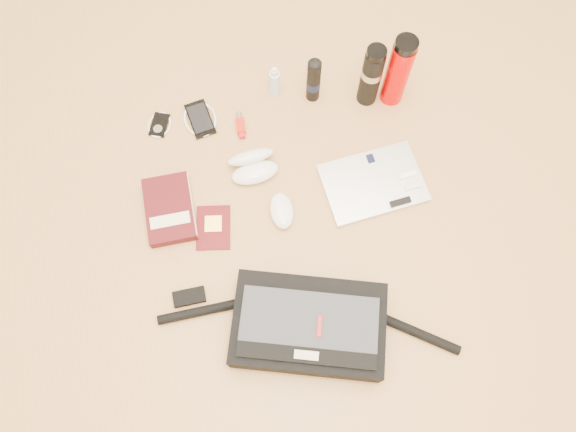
{
  "coord_description": "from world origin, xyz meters",
  "views": [
    {
      "loc": [
        -0.14,
        -0.53,
        1.59
      ],
      "look_at": [
        -0.04,
        0.04,
        0.06
      ],
      "focal_mm": 35.0,
      "sensor_mm": 36.0,
      "label": 1
    }
  ],
  "objects": [
    {
      "name": "messenger_bag",
      "position": [
        -0.04,
        -0.29,
        0.05
      ],
      "size": [
        0.82,
        0.36,
        0.12
      ],
      "rotation": [
        0.0,
        0.0,
        -0.28
      ],
      "color": "black",
      "rests_on": "ground"
    },
    {
      "name": "sunglasses_case",
      "position": [
        -0.11,
        0.23,
        0.03
      ],
      "size": [
        0.16,
        0.14,
        0.09
      ],
      "rotation": [
        0.0,
        0.0,
        0.11
      ],
      "color": "white",
      "rests_on": "ground"
    },
    {
      "name": "mouse",
      "position": [
        -0.05,
        0.07,
        0.02
      ],
      "size": [
        0.07,
        0.12,
        0.04
      ],
      "rotation": [
        0.0,
        0.0,
        -0.02
      ],
      "color": "white",
      "rests_on": "ground"
    },
    {
      "name": "laptop",
      "position": [
        0.25,
        0.11,
        0.01
      ],
      "size": [
        0.32,
        0.24,
        0.03
      ],
      "rotation": [
        0.0,
        0.0,
        0.11
      ],
      "color": "silver",
      "rests_on": "ground"
    },
    {
      "name": "passport",
      "position": [
        -0.26,
        0.06,
        0.0
      ],
      "size": [
        0.12,
        0.15,
        0.01
      ],
      "rotation": [
        0.0,
        0.0,
        -0.14
      ],
      "color": "#510B10",
      "rests_on": "ground"
    },
    {
      "name": "phone",
      "position": [
        -0.25,
        0.44,
        0.01
      ],
      "size": [
        0.12,
        0.14,
        0.01
      ],
      "rotation": [
        0.0,
        0.0,
        0.19
      ],
      "color": "black",
      "rests_on": "ground"
    },
    {
      "name": "book",
      "position": [
        -0.38,
        0.14,
        0.02
      ],
      "size": [
        0.15,
        0.22,
        0.04
      ],
      "rotation": [
        0.0,
        0.0,
        0.02
      ],
      "color": "#410C10",
      "rests_on": "ground"
    },
    {
      "name": "thermos_red",
      "position": [
        0.38,
        0.41,
        0.14
      ],
      "size": [
        0.09,
        0.09,
        0.28
      ],
      "rotation": [
        0.0,
        0.0,
        -0.32
      ],
      "color": "#CF0000",
      "rests_on": "ground"
    },
    {
      "name": "spray_bottle",
      "position": [
        0.0,
        0.5,
        0.06
      ],
      "size": [
        0.04,
        0.04,
        0.13
      ],
      "rotation": [
        0.0,
        0.0,
        -0.39
      ],
      "color": "#B0DCF3",
      "rests_on": "ground"
    },
    {
      "name": "ipod",
      "position": [
        -0.38,
        0.44,
        0.0
      ],
      "size": [
        0.1,
        0.1,
        0.01
      ],
      "rotation": [
        0.0,
        0.0,
        -0.35
      ],
      "color": "black",
      "rests_on": "ground"
    },
    {
      "name": "thermos_black",
      "position": [
        0.3,
        0.42,
        0.12
      ],
      "size": [
        0.08,
        0.08,
        0.25
      ],
      "rotation": [
        0.0,
        0.0,
        0.28
      ],
      "color": "black",
      "rests_on": "ground"
    },
    {
      "name": "aerosol_can",
      "position": [
        0.12,
        0.46,
        0.09
      ],
      "size": [
        0.05,
        0.05,
        0.19
      ],
      "rotation": [
        0.0,
        0.0,
        0.06
      ],
      "color": "black",
      "rests_on": "ground"
    },
    {
      "name": "inhaler",
      "position": [
        -0.13,
        0.39,
        0.01
      ],
      "size": [
        0.03,
        0.09,
        0.02
      ],
      "rotation": [
        0.0,
        0.0,
        -0.03
      ],
      "color": "#B71D0F",
      "rests_on": "ground"
    },
    {
      "name": "ground",
      "position": [
        0.0,
        0.0,
        0.0
      ],
      "size": [
        4.0,
        4.0,
        0.0
      ],
      "primitive_type": "plane",
      "color": "tan",
      "rests_on": "ground"
    }
  ]
}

